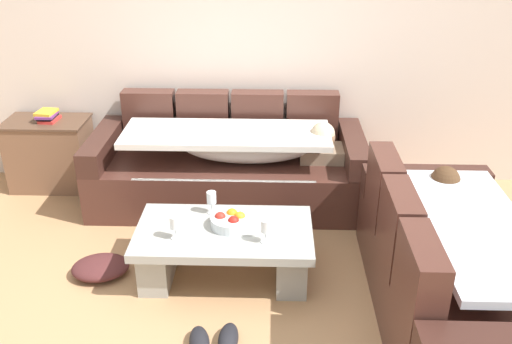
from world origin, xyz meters
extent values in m
plane|color=tan|center=(0.00, 0.00, 0.00)|extent=(14.00, 14.00, 0.00)
cube|color=beige|center=(0.00, 2.15, 1.35)|extent=(9.00, 0.10, 2.70)
cube|color=#492820|center=(-0.13, 1.60, 0.21)|extent=(2.30, 0.92, 0.42)
cube|color=#492820|center=(-0.86, 1.98, 0.65)|extent=(0.46, 0.16, 0.46)
cube|color=#492820|center=(-0.38, 1.98, 0.65)|extent=(0.46, 0.16, 0.46)
cube|color=#492820|center=(0.11, 1.98, 0.65)|extent=(0.46, 0.16, 0.46)
cube|color=#492820|center=(0.59, 1.98, 0.65)|extent=(0.46, 0.16, 0.46)
cube|color=#3A201A|center=(-1.20, 1.60, 0.52)|extent=(0.18, 0.92, 0.20)
cube|color=#3A201A|center=(0.93, 1.60, 0.52)|extent=(0.18, 0.92, 0.20)
cube|color=gray|center=(0.66, 1.59, 0.47)|extent=(0.36, 0.28, 0.11)
sphere|color=#936B4C|center=(0.66, 1.55, 0.64)|extent=(0.21, 0.21, 0.21)
sphere|color=#CCB793|center=(0.66, 1.55, 0.67)|extent=(0.20, 0.20, 0.20)
ellipsoid|color=silver|center=(0.04, 1.55, 0.56)|extent=(1.10, 0.44, 0.28)
cube|color=silver|center=(-0.13, 1.53, 0.66)|extent=(1.70, 0.60, 0.05)
cube|color=silver|center=(-0.13, 1.16, 0.23)|extent=(1.44, 0.04, 0.38)
cube|color=#492820|center=(1.38, 0.12, 0.21)|extent=(0.92, 1.92, 0.42)
cube|color=#492820|center=(1.00, -0.40, 0.65)|extent=(0.16, 0.49, 0.46)
cube|color=#492820|center=(1.00, 0.12, 0.65)|extent=(0.16, 0.49, 0.46)
cube|color=#492820|center=(1.00, 0.65, 0.65)|extent=(0.16, 0.49, 0.46)
cube|color=#3A201A|center=(1.38, 1.00, 0.52)|extent=(0.92, 0.18, 0.20)
cube|color=#2D6660|center=(1.39, 0.73, 0.47)|extent=(0.28, 0.36, 0.11)
sphere|color=tan|center=(1.43, 0.73, 0.64)|extent=(0.21, 0.21, 0.21)
sphere|color=#4C331E|center=(1.43, 0.73, 0.67)|extent=(0.20, 0.20, 0.20)
ellipsoid|color=silver|center=(1.43, 0.11, 0.56)|extent=(0.44, 1.00, 0.28)
cube|color=silver|center=(1.45, 0.12, 0.66)|extent=(0.60, 1.44, 0.05)
cube|color=#9EA19B|center=(-0.08, 0.51, 0.35)|extent=(1.20, 0.68, 0.06)
cube|color=#9EA19B|center=(-0.54, 0.51, 0.16)|extent=(0.20, 0.54, 0.32)
cube|color=#9EA19B|center=(0.38, 0.51, 0.16)|extent=(0.20, 0.54, 0.32)
cylinder|color=silver|center=(-0.03, 0.55, 0.42)|extent=(0.28, 0.28, 0.07)
sphere|color=orange|center=(-0.03, 0.61, 0.44)|extent=(0.08, 0.08, 0.08)
sphere|color=red|center=(-0.01, 0.51, 0.44)|extent=(0.08, 0.08, 0.08)
sphere|color=red|center=(-0.10, 0.56, 0.44)|extent=(0.08, 0.08, 0.08)
sphere|color=orange|center=(0.03, 0.57, 0.44)|extent=(0.08, 0.08, 0.08)
cylinder|color=silver|center=(-0.38, 0.38, 0.38)|extent=(0.06, 0.06, 0.01)
cylinder|color=silver|center=(-0.38, 0.38, 0.42)|extent=(0.01, 0.01, 0.07)
cylinder|color=silver|center=(-0.38, 0.38, 0.50)|extent=(0.07, 0.07, 0.08)
cylinder|color=silver|center=(0.21, 0.36, 0.38)|extent=(0.06, 0.06, 0.01)
cylinder|color=silver|center=(0.21, 0.36, 0.42)|extent=(0.01, 0.01, 0.07)
cylinder|color=silver|center=(0.21, 0.36, 0.50)|extent=(0.07, 0.07, 0.08)
cylinder|color=silver|center=(-0.18, 0.73, 0.38)|extent=(0.06, 0.06, 0.01)
cylinder|color=silver|center=(-0.18, 0.73, 0.42)|extent=(0.01, 0.01, 0.07)
cylinder|color=silver|center=(-0.18, 0.73, 0.50)|extent=(0.07, 0.07, 0.08)
cube|color=white|center=(0.14, 0.54, 0.39)|extent=(0.30, 0.23, 0.01)
cube|color=brown|center=(-1.77, 1.85, 0.31)|extent=(0.70, 0.42, 0.62)
cube|color=brown|center=(-1.77, 1.85, 0.63)|extent=(0.72, 0.44, 0.02)
cube|color=red|center=(-1.72, 1.85, 0.65)|extent=(0.15, 0.20, 0.02)
cube|color=black|center=(-1.74, 1.85, 0.68)|extent=(0.14, 0.18, 0.02)
cube|color=#72337F|center=(-1.74, 1.84, 0.70)|extent=(0.15, 0.20, 0.02)
cube|color=gold|center=(-1.74, 1.85, 0.72)|extent=(0.17, 0.20, 0.02)
ellipsoid|color=black|center=(-0.17, -0.22, 0.04)|extent=(0.17, 0.29, 0.09)
ellipsoid|color=black|center=(0.00, -0.18, 0.04)|extent=(0.13, 0.27, 0.09)
ellipsoid|color=#4C2323|center=(-0.95, 0.49, 0.06)|extent=(0.45, 0.38, 0.12)
camera|label=1|loc=(0.25, -2.74, 2.38)|focal=39.39mm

